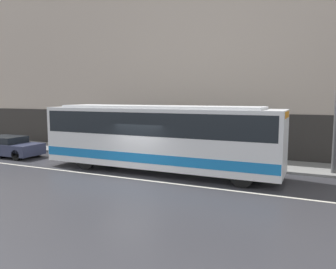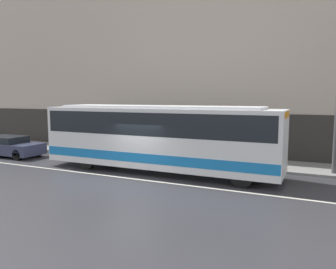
{
  "view_description": "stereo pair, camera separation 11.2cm",
  "coord_description": "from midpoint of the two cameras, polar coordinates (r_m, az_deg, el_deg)",
  "views": [
    {
      "loc": [
        7.65,
        -12.86,
        3.79
      ],
      "look_at": [
        0.97,
        1.79,
        1.94
      ],
      "focal_mm": 35.0,
      "sensor_mm": 36.0,
      "label": 1
    },
    {
      "loc": [
        7.75,
        -12.81,
        3.79
      ],
      "look_at": [
        0.97,
        1.79,
        1.94
      ],
      "focal_mm": 35.0,
      "sensor_mm": 36.0,
      "label": 2
    }
  ],
  "objects": [
    {
      "name": "ground_plane",
      "position": [
        15.44,
        -5.92,
        -7.69
      ],
      "size": [
        60.0,
        60.0,
        0.0
      ],
      "primitive_type": "plane",
      "color": "#333338"
    },
    {
      "name": "sidewalk",
      "position": [
        20.29,
        2.17,
        -4.04
      ],
      "size": [
        60.0,
        3.12,
        0.12
      ],
      "color": "gray",
      "rests_on": "ground_plane"
    },
    {
      "name": "building_facade",
      "position": [
        21.68,
        4.03,
        13.27
      ],
      "size": [
        60.0,
        0.35,
        13.08
      ],
      "color": "#B7A899",
      "rests_on": "ground_plane"
    },
    {
      "name": "lane_stripe",
      "position": [
        15.44,
        -5.92,
        -7.67
      ],
      "size": [
        54.0,
        0.14,
        0.01
      ],
      "color": "beige",
      "rests_on": "ground_plane"
    },
    {
      "name": "transit_bus",
      "position": [
        16.45,
        -1.52,
        -0.07
      ],
      "size": [
        12.17,
        2.56,
        3.36
      ],
      "color": "white",
      "rests_on": "ground_plane"
    },
    {
      "name": "sedan_dark_behind",
      "position": [
        23.49,
        -25.9,
        -1.86
      ],
      "size": [
        4.72,
        1.84,
        1.28
      ],
      "color": "#2D334C",
      "rests_on": "ground_plane"
    }
  ]
}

